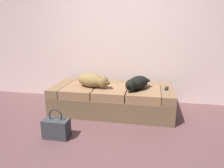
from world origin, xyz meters
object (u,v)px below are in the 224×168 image
object	(u,v)px
couch	(113,99)
dog_dark	(137,83)
handbag	(56,128)
tv_remote	(167,88)
dog_tan	(93,80)

from	to	relation	value
couch	dog_dark	size ratio (longest dim) A/B	3.47
dog_dark	handbag	world-z (taller)	dog_dark
tv_remote	handbag	size ratio (longest dim) A/B	0.40
tv_remote	handbag	bearing A→B (deg)	-133.36
dog_dark	tv_remote	bearing A→B (deg)	11.98
handbag	couch	bearing A→B (deg)	61.66
tv_remote	dog_tan	bearing A→B (deg)	-163.64
dog_tan	couch	bearing A→B (deg)	19.94
dog_tan	dog_dark	size ratio (longest dim) A/B	1.11
tv_remote	handbag	world-z (taller)	tv_remote
couch	handbag	distance (m)	1.12
couch	dog_tan	bearing A→B (deg)	-160.06
tv_remote	handbag	xyz separation A→B (m)	(-1.38, -0.97, -0.31)
dog_tan	tv_remote	world-z (taller)	dog_tan
tv_remote	handbag	distance (m)	1.71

